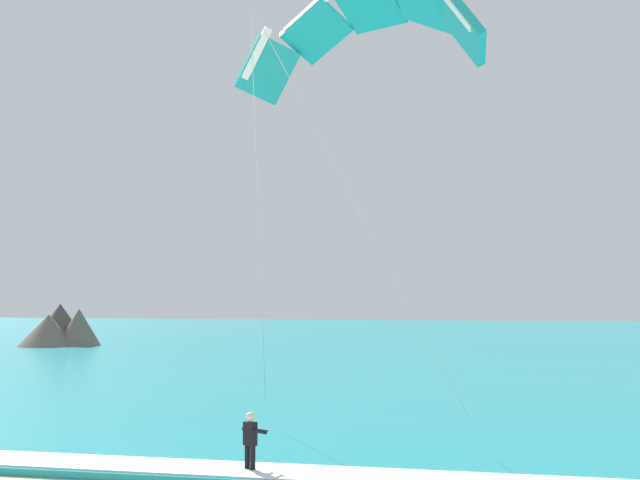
% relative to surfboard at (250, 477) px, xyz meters
% --- Properties ---
extents(sea, '(200.00, 120.00, 0.20)m').
position_rel_surfboard_xyz_m(sea, '(1.80, 58.98, 0.07)').
color(sea, teal).
rests_on(sea, ground).
extents(surf_foam, '(200.00, 1.68, 0.04)m').
position_rel_surfboard_xyz_m(surf_foam, '(1.80, -0.02, 0.19)').
color(surf_foam, white).
rests_on(surf_foam, sea).
extents(surfboard, '(1.05, 1.44, 0.09)m').
position_rel_surfboard_xyz_m(surfboard, '(0.00, 0.00, 0.00)').
color(surfboard, '#239EC6').
rests_on(surfboard, ground).
extents(kitesurfer, '(0.67, 0.67, 1.69)m').
position_rel_surfboard_xyz_m(kitesurfer, '(0.01, 0.02, 0.91)').
color(kitesurfer, black).
rests_on(kitesurfer, ground).
extents(kite_primary, '(8.77, 6.99, 13.85)m').
position_rel_surfboard_xyz_m(kite_primary, '(2.27, 5.15, 13.60)').
color(kite_primary, teal).
extents(headland_left, '(8.07, 8.15, 3.96)m').
position_rel_surfboard_xyz_m(headland_left, '(-31.17, 43.62, 1.52)').
color(headland_left, '#665B51').
rests_on(headland_left, ground).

